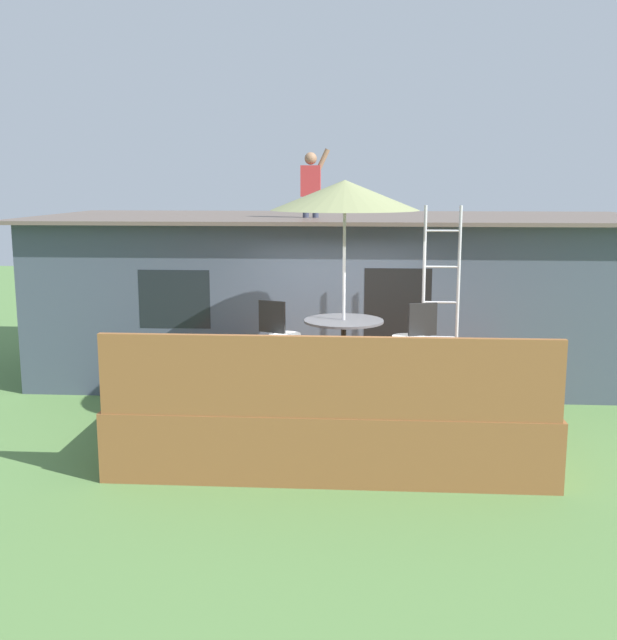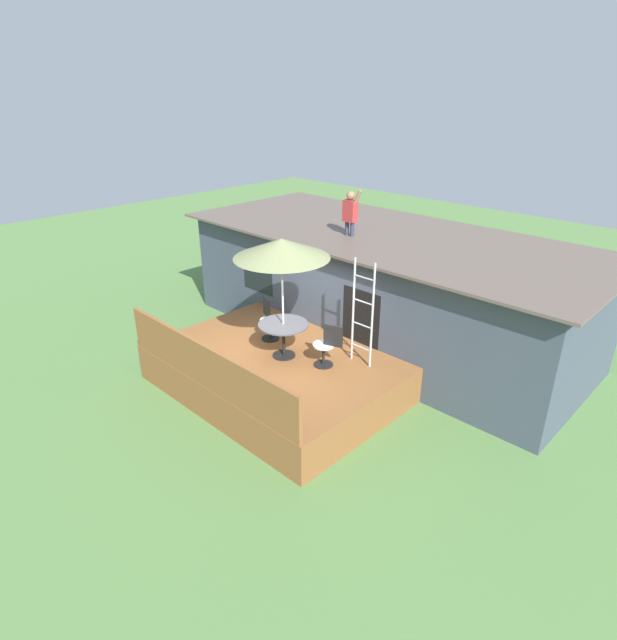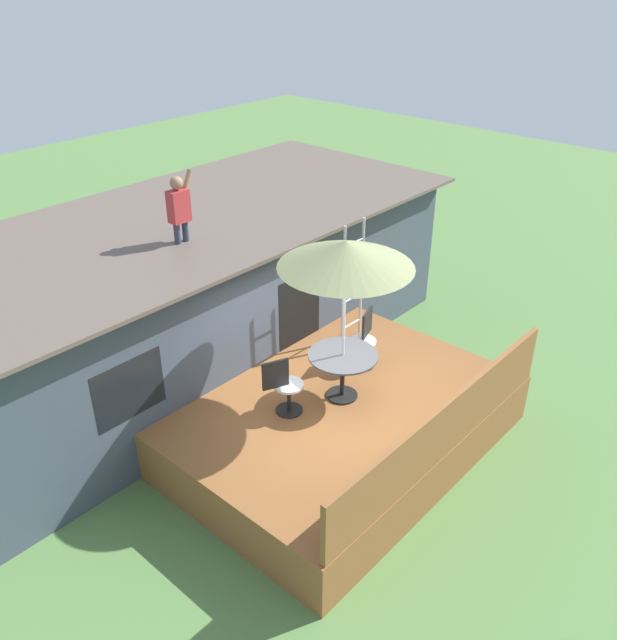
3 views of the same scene
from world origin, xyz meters
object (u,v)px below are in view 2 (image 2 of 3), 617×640
at_px(step_ladder, 363,314).
at_px(person_figure, 351,210).
at_px(patio_table, 283,331).
at_px(patio_chair_right, 327,346).
at_px(patio_umbrella, 282,248).
at_px(patio_chair_left, 269,319).

height_order(step_ladder, person_figure, person_figure).
xyz_separation_m(patio_table, patio_chair_right, (0.93, 0.32, -0.13)).
bearing_deg(person_figure, patio_chair_right, -58.08).
bearing_deg(patio_umbrella, patio_chair_right, 18.82).
height_order(person_figure, patio_chair_left, person_figure).
relative_size(step_ladder, patio_chair_right, 2.39).
bearing_deg(patio_table, patio_umbrella, -172.87).
relative_size(patio_table, patio_chair_left, 1.13).
bearing_deg(patio_umbrella, step_ladder, 33.99).
xyz_separation_m(step_ladder, patio_chair_left, (-2.21, -0.53, -0.64)).
height_order(step_ladder, patio_chair_left, step_ladder).
bearing_deg(step_ladder, patio_umbrella, -146.01).
xyz_separation_m(person_figure, patio_chair_right, (1.54, -2.47, -2.09)).
xyz_separation_m(step_ladder, person_figure, (-1.94, 1.88, 1.45)).
bearing_deg(patio_chair_right, patio_table, 0.00).
height_order(patio_umbrella, person_figure, person_figure).
xyz_separation_m(patio_table, person_figure, (-0.61, 2.78, 1.96)).
distance_m(patio_table, person_figure, 3.46).
distance_m(patio_umbrella, step_ladder, 2.04).
relative_size(step_ladder, person_figure, 1.98).
height_order(patio_chair_left, patio_chair_right, same).
bearing_deg(step_ladder, patio_chair_right, -124.84).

